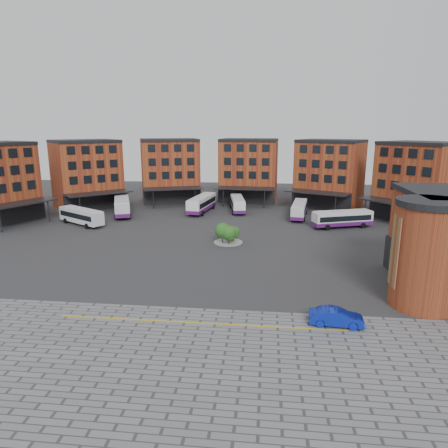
# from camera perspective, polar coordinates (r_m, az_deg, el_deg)

# --- Properties ---
(ground) EXTENTS (160.00, 160.00, 0.00)m
(ground) POSITION_cam_1_polar(r_m,az_deg,el_deg) (49.94, -3.06, -6.44)
(ground) COLOR #28282B
(ground) RESTS_ON ground
(paving_zone) EXTENTS (50.00, 22.00, 0.02)m
(paving_zone) POSITION_cam_1_polar(r_m,az_deg,el_deg) (30.24, -6.21, -20.91)
(paving_zone) COLOR slate
(paving_zone) RESTS_ON ground
(yellow_line) EXTENTS (26.00, 0.15, 0.02)m
(yellow_line) POSITION_cam_1_polar(r_m,az_deg,el_deg) (36.97, -3.49, -13.93)
(yellow_line) COLOR gold
(yellow_line) RESTS_ON paving_zone
(main_building) EXTENTS (94.14, 42.48, 14.60)m
(main_building) POSITION_cam_1_polar(r_m,az_deg,el_deg) (86.02, -2.18, 7.01)
(main_building) COLOR brown
(main_building) RESTS_ON ground
(tree_island) EXTENTS (4.40, 4.40, 3.22)m
(tree_island) POSITION_cam_1_polar(r_m,az_deg,el_deg) (60.05, 0.49, -1.29)
(tree_island) COLOR gray
(tree_island) RESTS_ON ground
(bus_a) EXTENTS (10.15, 7.52, 2.96)m
(bus_a) POSITION_cam_1_polar(r_m,az_deg,el_deg) (76.19, -19.74, 1.18)
(bus_a) COLOR silver
(bus_a) RESTS_ON ground
(bus_b) EXTENTS (6.96, 12.42, 3.44)m
(bus_b) POSITION_cam_1_polar(r_m,az_deg,el_deg) (82.76, -14.36, 2.57)
(bus_b) COLOR silver
(bus_b) RESTS_ON ground
(bus_c) EXTENTS (4.55, 12.07, 3.32)m
(bus_c) POSITION_cam_1_polar(r_m,az_deg,el_deg) (82.91, -3.18, 2.95)
(bus_c) COLOR white
(bus_c) RESTS_ON ground
(bus_d) EXTENTS (3.98, 10.71, 2.95)m
(bus_d) POSITION_cam_1_polar(r_m,az_deg,el_deg) (83.61, 1.95, 2.92)
(bus_d) COLOR white
(bus_d) RESTS_ON ground
(bus_e) EXTENTS (3.93, 10.86, 2.99)m
(bus_e) POSITION_cam_1_polar(r_m,az_deg,el_deg) (78.97, 10.69, 2.07)
(bus_e) COLOR silver
(bus_e) RESTS_ON ground
(bus_f) EXTENTS (10.86, 5.89, 3.00)m
(bus_f) POSITION_cam_1_polar(r_m,az_deg,el_deg) (72.70, 16.56, 0.75)
(bus_f) COLOR silver
(bus_f) RESTS_ON ground
(blue_car) EXTENTS (4.84, 1.96, 1.56)m
(blue_car) POSITION_cam_1_polar(r_m,az_deg,el_deg) (37.58, 15.75, -12.69)
(blue_car) COLOR #0C21A6
(blue_car) RESTS_ON ground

